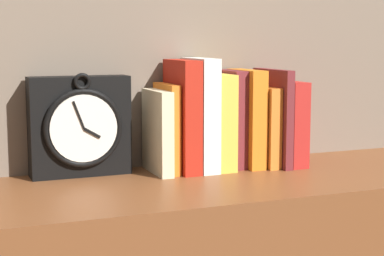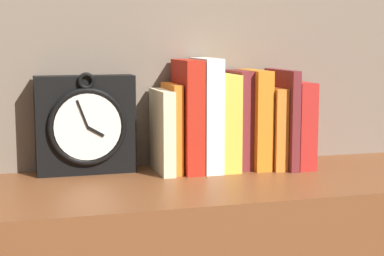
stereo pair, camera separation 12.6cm
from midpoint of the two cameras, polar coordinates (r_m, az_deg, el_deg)
The scene contains 11 objects.
clock at distance 1.35m, azimuth -12.55°, elevation 0.13°, with size 0.21×0.07×0.22m.
book_slot0_cream at distance 1.36m, azimuth -5.75°, elevation -0.36°, with size 0.03×0.13×0.18m.
book_slot1_orange at distance 1.37m, azimuth -4.90°, elevation -0.02°, with size 0.02×0.12×0.19m.
book_slot2_red at distance 1.37m, azimuth -3.51°, elevation 1.06°, with size 0.04×0.14×0.24m.
book_slot3_white at distance 1.38m, azimuth -1.88°, elevation 1.21°, with size 0.04×0.14×0.24m.
book_slot4_yellow at distance 1.40m, azimuth -0.36°, elevation 0.59°, with size 0.04×0.13×0.21m.
book_slot5_maroon at distance 1.42m, azimuth 0.96°, elevation 0.83°, with size 0.03×0.12×0.21m.
book_slot6_orange at distance 1.43m, azimuth 2.34°, elevation 0.87°, with size 0.04×0.13×0.22m.
book_slot7_orange at distance 1.44m, azimuth 3.69°, elevation 0.16°, with size 0.03×0.14×0.18m.
book_slot8_maroon at distance 1.44m, azimuth 4.70°, elevation 0.94°, with size 0.02×0.16×0.22m.
book_slot9_red at distance 1.46m, azimuth 5.81°, elevation 0.48°, with size 0.04×0.15×0.19m.
Camera 1 is at (-0.47, -1.16, 1.08)m, focal length 60.00 mm.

